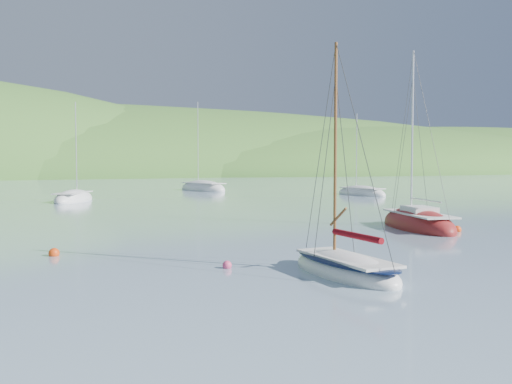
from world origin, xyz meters
name	(u,v)px	position (x,y,z in m)	size (l,w,h in m)	color
ground	(346,274)	(0.00, 0.00, 0.00)	(700.00, 700.00, 0.00)	#7796A5
shoreline_hills	(33,174)	(-9.66, 172.42, 0.00)	(690.00, 135.00, 56.00)	#346024
daysailer_white	(345,269)	(-0.06, -0.01, 0.22)	(2.56, 6.28, 9.49)	white
sloop_red	(418,225)	(11.78, 10.96, 0.23)	(4.55, 8.76, 12.35)	maroon
distant_sloop_a	(74,200)	(-6.70, 44.31, 0.19)	(5.95, 8.49, 11.48)	white
distant_sloop_b	(203,189)	(12.07, 59.73, 0.22)	(6.24, 10.27, 13.83)	white
distant_sloop_d	(361,194)	(27.37, 42.15, 0.19)	(4.27, 8.15, 11.07)	white
mooring_buoys	(280,243)	(0.67, 7.61, 0.12)	(23.64, 6.37, 0.49)	#D23C6A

